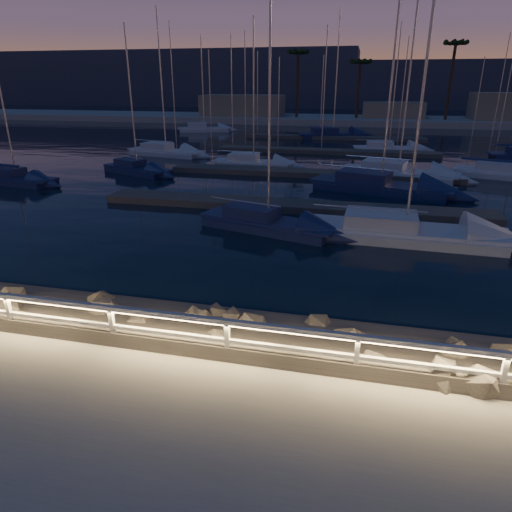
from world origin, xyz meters
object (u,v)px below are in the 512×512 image
object	(u,v)px
sailboat_b	(265,221)
sailboat_k	(387,148)
sailboat_a	(15,178)
sailboat_j	(164,151)
guard_rail	(184,325)
sailboat_h	(508,173)
sailboat_e	(136,168)
sailboat_f	(252,162)
sailboat_d	(400,230)
sailboat_g	(377,185)
sailboat_c	(395,172)
sailboat_n	(331,134)
sailboat_m	(203,128)

from	to	relation	value
sailboat_b	sailboat_k	size ratio (longest dim) A/B	0.98
sailboat_a	sailboat_j	distance (m)	15.35
guard_rail	sailboat_h	distance (m)	31.97
sailboat_a	sailboat_h	size ratio (longest dim) A/B	0.80
sailboat_e	sailboat_f	xyz separation A→B (m)	(8.13, 5.03, -0.00)
sailboat_d	sailboat_f	world-z (taller)	sailboat_d
sailboat_f	sailboat_j	size ratio (longest dim) A/B	0.88
sailboat_e	sailboat_f	bearing A→B (deg)	54.54
sailboat_e	sailboat_b	bearing A→B (deg)	-19.74
sailboat_b	sailboat_g	xyz separation A→B (m)	(5.48, 9.58, 0.05)
guard_rail	sailboat_a	bearing A→B (deg)	137.46
sailboat_c	sailboat_h	bearing A→B (deg)	26.45
guard_rail	sailboat_d	xyz separation A→B (m)	(5.76, 12.01, -0.94)
sailboat_g	sailboat_h	xyz separation A→B (m)	(9.61, 6.84, -0.06)
sailboat_b	sailboat_c	distance (m)	16.24
sailboat_e	sailboat_h	xyz separation A→B (m)	(28.00, 4.60, 0.00)
sailboat_f	sailboat_k	bearing A→B (deg)	47.52
sailboat_a	sailboat_e	world-z (taller)	sailboat_a
sailboat_e	sailboat_k	xyz separation A→B (m)	(19.61, 16.67, -0.01)
sailboat_b	sailboat_h	size ratio (longest dim) A/B	0.88
sailboat_f	sailboat_n	world-z (taller)	sailboat_n
sailboat_c	sailboat_h	world-z (taller)	sailboat_c
sailboat_m	sailboat_n	world-z (taller)	sailboat_n
sailboat_k	sailboat_m	xyz separation A→B (m)	(-24.99, 14.38, 0.06)
sailboat_h	sailboat_k	world-z (taller)	sailboat_h
sailboat_c	sailboat_e	bearing A→B (deg)	-157.06
sailboat_b	sailboat_m	size ratio (longest dim) A/B	0.93
sailboat_a	sailboat_j	xyz separation A→B (m)	(4.98, 14.52, 0.03)
sailboat_a	sailboat_h	bearing A→B (deg)	26.33
sailboat_n	guard_rail	bearing A→B (deg)	-109.51
sailboat_a	sailboat_k	size ratio (longest dim) A/B	0.90
sailboat_k	sailboat_n	distance (m)	12.48
sailboat_b	sailboat_n	bearing A→B (deg)	106.15
sailboat_a	sailboat_m	distance (m)	36.51
sailboat_f	sailboat_j	world-z (taller)	sailboat_j
guard_rail	sailboat_m	bearing A→B (deg)	108.98
sailboat_c	sailboat_h	xyz separation A→B (m)	(8.22, 1.72, -0.04)
sailboat_c	sailboat_e	size ratio (longest dim) A/B	1.34
sailboat_g	sailboat_h	distance (m)	11.80
sailboat_a	sailboat_b	distance (m)	20.52
sailboat_e	sailboat_h	world-z (taller)	sailboat_h
guard_rail	sailboat_d	bearing A→B (deg)	64.39
sailboat_e	sailboat_h	bearing A→B (deg)	32.09
guard_rail	sailboat_f	size ratio (longest dim) A/B	3.81
sailboat_c	sailboat_m	xyz separation A→B (m)	(-25.16, 28.17, 0.01)
sailboat_e	sailboat_j	distance (m)	9.23
sailboat_g	sailboat_n	world-z (taller)	sailboat_g
sailboat_a	sailboat_k	xyz separation A→B (m)	(26.20, 22.11, -0.01)
sailboat_a	sailboat_j	bearing A→B (deg)	81.23
sailboat_a	sailboat_b	xyz separation A→B (m)	(19.50, -6.39, 0.00)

